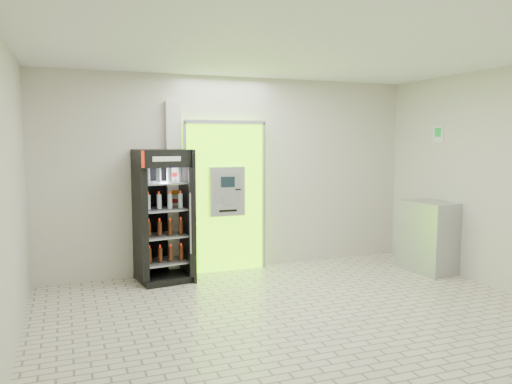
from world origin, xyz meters
TOP-DOWN VIEW (x-y plane):
  - ground at (0.00, 0.00)m, footprint 6.00×6.00m
  - room_shell at (0.00, 0.00)m, footprint 6.00×6.00m
  - atm_assembly at (-0.20, 2.41)m, footprint 1.30×0.24m
  - pillar at (-0.98, 2.45)m, footprint 0.22×0.11m
  - beverage_cooler at (-1.20, 2.18)m, footprint 0.80×0.75m
  - steel_cabinet at (2.72, 1.22)m, footprint 0.64×0.87m
  - exit_sign at (2.99, 1.40)m, footprint 0.02×0.22m

SIDE VIEW (x-z plane):
  - ground at x=0.00m, z-range 0.00..0.00m
  - steel_cabinet at x=2.72m, z-range 0.00..1.09m
  - beverage_cooler at x=-1.20m, z-range -0.04..1.86m
  - atm_assembly at x=-0.20m, z-range 0.01..2.34m
  - pillar at x=-0.98m, z-range 0.00..2.60m
  - room_shell at x=0.00m, z-range -1.16..4.84m
  - exit_sign at x=2.99m, z-range 1.99..2.25m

